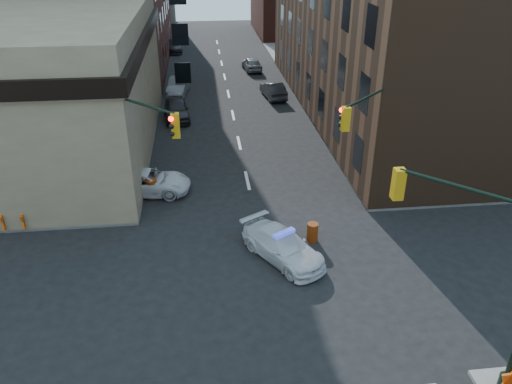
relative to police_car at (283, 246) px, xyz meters
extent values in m
plane|color=black|center=(-0.83, -1.85, -0.66)|extent=(140.00, 140.00, 0.00)
cube|color=gray|center=(22.17, 30.90, -0.59)|extent=(34.00, 54.50, 0.15)
cube|color=#442B1B|center=(12.17, 20.65, 6.34)|extent=(14.00, 34.00, 14.00)
cylinder|color=black|center=(5.97, -8.15, -0.26)|extent=(0.44, 0.44, 0.50)
cylinder|color=black|center=(4.38, -6.56, 5.99)|extent=(3.27, 3.27, 0.12)
cube|color=#BF8C0C|center=(2.79, -4.97, 5.49)|extent=(0.35, 0.35, 1.05)
sphere|color=#FF0C05|center=(2.95, -4.81, 5.84)|extent=(0.22, 0.22, 0.22)
sphere|color=black|center=(2.95, -4.81, 5.51)|extent=(0.22, 0.22, 0.22)
sphere|color=black|center=(2.95, -4.81, 5.18)|extent=(0.22, 0.22, 0.22)
cylinder|color=black|center=(-7.63, 4.45, 3.49)|extent=(0.20, 0.20, 8.00)
cylinder|color=black|center=(-7.63, 4.45, -0.26)|extent=(0.44, 0.44, 0.50)
cylinder|color=black|center=(-6.04, 2.86, 5.99)|extent=(3.27, 3.27, 0.12)
cube|color=#BF8C0C|center=(-4.44, 1.27, 5.49)|extent=(0.35, 0.35, 1.05)
sphere|color=#FF0C05|center=(-4.60, 1.11, 5.84)|extent=(0.22, 0.22, 0.22)
sphere|color=black|center=(-4.60, 1.11, 5.51)|extent=(0.22, 0.22, 0.22)
sphere|color=black|center=(-4.60, 1.11, 5.18)|extent=(0.22, 0.22, 0.22)
cylinder|color=black|center=(5.97, 4.45, 3.49)|extent=(0.20, 0.20, 8.00)
cylinder|color=black|center=(5.97, 4.45, -0.26)|extent=(0.44, 0.44, 0.50)
cylinder|color=black|center=(4.38, 2.86, 5.99)|extent=(3.27, 3.27, 0.12)
cube|color=#BF8C0C|center=(2.79, 1.27, 5.49)|extent=(0.35, 0.35, 1.05)
sphere|color=#FF0C05|center=(2.64, 1.42, 5.84)|extent=(0.22, 0.22, 0.22)
sphere|color=black|center=(2.64, 1.42, 5.51)|extent=(0.22, 0.22, 0.22)
sphere|color=black|center=(2.64, 1.42, 5.18)|extent=(0.22, 0.22, 0.22)
cylinder|color=black|center=(6.67, 24.15, 0.79)|extent=(0.24, 0.24, 2.60)
sphere|color=brown|center=(6.67, 24.15, 2.84)|extent=(3.00, 3.00, 3.00)
cylinder|color=black|center=(6.67, 32.15, 0.79)|extent=(0.24, 0.24, 2.60)
sphere|color=brown|center=(6.67, 32.15, 2.84)|extent=(3.00, 3.00, 3.00)
imported|color=silver|center=(0.00, 0.00, 0.00)|extent=(3.95, 4.86, 1.32)
imported|color=white|center=(-6.63, 7.22, 0.02)|extent=(5.13, 2.79, 1.36)
imported|color=black|center=(-5.31, 19.76, 0.12)|extent=(2.29, 4.75, 1.57)
imported|color=gray|center=(-5.35, 26.73, 0.07)|extent=(2.09, 4.62, 1.47)
imported|color=black|center=(-6.33, 44.82, 0.04)|extent=(2.19, 4.95, 1.41)
imported|color=black|center=(3.09, 24.49, 0.04)|extent=(2.02, 4.44, 1.41)
imported|color=gray|center=(2.24, 34.52, 0.04)|extent=(2.07, 4.28, 1.41)
imported|color=black|center=(-8.61, 4.15, 0.27)|extent=(0.69, 0.64, 1.57)
imported|color=black|center=(-13.29, 4.85, 0.27)|extent=(0.96, 0.91, 1.57)
cylinder|color=#C05409|center=(1.65, 1.27, -0.18)|extent=(0.69, 0.69, 0.95)
cylinder|color=red|center=(-6.33, 6.60, -0.11)|extent=(0.82, 0.82, 1.11)
camera|label=1|loc=(-3.32, -18.57, 12.67)|focal=35.00mm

